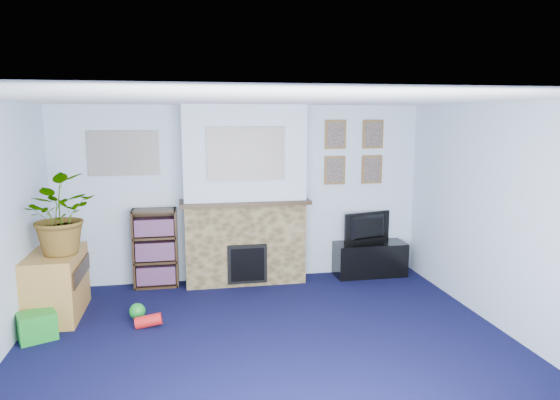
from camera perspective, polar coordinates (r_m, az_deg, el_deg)
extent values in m
cube|color=black|center=(5.09, -1.14, -16.70)|extent=(5.00, 4.50, 0.01)
cube|color=white|center=(4.57, -1.24, 11.41)|extent=(5.00, 4.50, 0.01)
cube|color=silver|center=(6.88, -4.25, 0.73)|extent=(5.00, 0.04, 2.40)
cube|color=silver|center=(2.60, 7.21, -14.44)|extent=(5.00, 0.04, 2.40)
cube|color=silver|center=(5.65, 24.72, -2.07)|extent=(0.04, 4.50, 2.40)
cube|color=brown|center=(6.81, -4.00, -4.93)|extent=(1.60, 0.40, 1.10)
cube|color=brown|center=(6.61, -4.12, 5.18)|extent=(1.60, 0.40, 1.30)
cube|color=brown|center=(6.66, -4.02, -0.20)|extent=(1.72, 0.50, 0.05)
cube|color=brown|center=(6.67, -3.76, -7.29)|extent=(0.52, 0.08, 0.52)
cube|color=brown|center=(6.64, -3.72, -7.39)|extent=(0.44, 0.02, 0.44)
cube|color=gray|center=(6.40, -3.90, 5.31)|extent=(1.00, 0.03, 0.68)
cube|color=gray|center=(6.80, -17.44, 5.14)|extent=(0.90, 0.03, 0.58)
cube|color=brown|center=(7.04, 6.35, 7.45)|extent=(0.30, 0.03, 0.40)
cube|color=brown|center=(7.22, 10.57, 7.40)|extent=(0.30, 0.03, 0.40)
cube|color=brown|center=(7.08, 6.27, 3.40)|extent=(0.30, 0.03, 0.40)
cube|color=brown|center=(7.25, 10.44, 3.45)|extent=(0.30, 0.03, 0.40)
cube|color=black|center=(7.29, 10.21, -6.74)|extent=(1.00, 0.42, 0.48)
imported|color=black|center=(7.20, 10.27, -3.14)|extent=(0.74, 0.28, 0.43)
cube|color=black|center=(6.97, -13.98, -5.08)|extent=(0.58, 0.02, 1.05)
cube|color=black|center=(6.86, -16.34, -5.41)|extent=(0.03, 0.28, 1.05)
cube|color=black|center=(6.83, -11.73, -5.30)|extent=(0.03, 0.28, 1.05)
cube|color=black|center=(6.99, -13.87, -9.40)|extent=(0.56, 0.28, 0.03)
cube|color=black|center=(6.89, -13.98, -6.76)|extent=(0.56, 0.28, 0.03)
cube|color=black|center=(6.80, -14.10, -4.09)|extent=(0.56, 0.28, 0.03)
cube|color=black|center=(6.73, -14.22, -1.16)|extent=(0.56, 0.28, 0.03)
cube|color=black|center=(6.93, -13.93, -8.22)|extent=(0.50, 0.22, 0.24)
cube|color=black|center=(6.84, -14.04, -5.58)|extent=(0.50, 0.22, 0.24)
cube|color=black|center=(6.76, -14.15, -2.96)|extent=(0.50, 0.22, 0.22)
cube|color=#AD7B37|center=(6.27, -24.15, -8.97)|extent=(0.53, 0.96, 0.74)
imported|color=#26661E|center=(6.01, -24.34, -1.59)|extent=(1.03, 1.03, 0.87)
cube|color=gold|center=(6.62, -4.90, 0.55)|extent=(0.11, 0.07, 0.15)
cylinder|color=#B2BFC6|center=(6.66, -1.96, 0.72)|extent=(0.06, 0.06, 0.18)
sphere|color=gray|center=(6.59, -8.13, 0.41)|extent=(0.12, 0.12, 0.12)
cylinder|color=red|center=(6.75, 2.37, 0.68)|extent=(0.06, 0.06, 0.13)
cube|color=#198C26|center=(5.80, -26.02, -12.82)|extent=(0.44, 0.40, 0.28)
sphere|color=#198C26|center=(5.95, -16.00, -12.12)|extent=(0.18, 0.18, 0.18)
cube|color=red|center=(5.99, -25.48, -12.36)|extent=(0.22, 0.22, 0.23)
cylinder|color=red|center=(5.72, -14.79, -13.21)|extent=(0.29, 0.13, 0.17)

